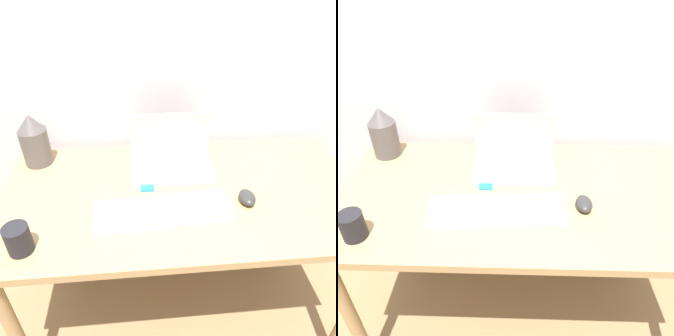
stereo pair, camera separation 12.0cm
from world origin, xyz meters
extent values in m
cube|color=silver|center=(0.00, 0.77, 1.25)|extent=(6.00, 0.05, 2.50)
cube|color=tan|center=(0.00, 0.35, 0.73)|extent=(1.39, 0.70, 0.03)
cylinder|color=tan|center=(-0.64, 0.06, 0.36)|extent=(0.05, 0.05, 0.71)
cylinder|color=tan|center=(-0.64, 0.65, 0.36)|extent=(0.05, 0.05, 0.71)
cylinder|color=tan|center=(0.64, 0.65, 0.36)|extent=(0.05, 0.05, 0.71)
cube|color=silver|center=(-0.03, 0.50, 0.75)|extent=(0.33, 0.22, 0.02)
cube|color=#B7B7BC|center=(-0.03, 0.49, 0.76)|extent=(0.27, 0.12, 0.00)
cube|color=silver|center=(-0.03, 0.58, 0.87)|extent=(0.33, 0.06, 0.21)
cube|color=black|center=(-0.03, 0.59, 0.87)|extent=(0.29, 0.04, 0.18)
cube|color=white|center=(-0.09, 0.24, 0.75)|extent=(0.49, 0.18, 0.02)
cube|color=silver|center=(-0.09, 0.24, 0.76)|extent=(0.45, 0.15, 0.00)
ellipsoid|color=#2D2D2D|center=(0.22, 0.27, 0.76)|extent=(0.06, 0.09, 0.04)
cylinder|color=#514C4C|center=(-0.59, 0.60, 0.82)|extent=(0.11, 0.11, 0.16)
cone|color=#514C4C|center=(-0.59, 0.60, 0.93)|extent=(0.11, 0.11, 0.07)
cube|color=#1E7FB7|center=(-0.14, 0.39, 0.75)|extent=(0.05, 0.06, 0.01)
cylinder|color=black|center=(-0.54, 0.11, 0.79)|extent=(0.08, 0.08, 0.09)
camera|label=1|loc=(-0.15, -0.61, 1.53)|focal=35.00mm
camera|label=2|loc=(-0.03, -0.61, 1.53)|focal=35.00mm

